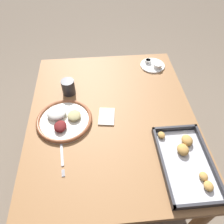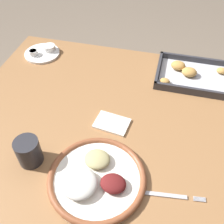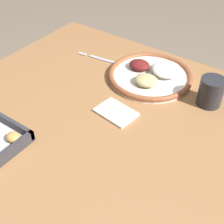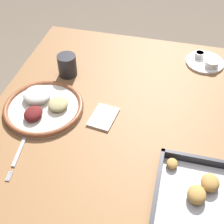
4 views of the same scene
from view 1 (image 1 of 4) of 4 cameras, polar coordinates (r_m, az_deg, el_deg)
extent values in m
plane|color=#7A6B59|center=(1.86, -0.02, -16.33)|extent=(8.00, 8.00, 0.00)
cube|color=olive|center=(1.22, -0.03, -1.13)|extent=(1.12, 0.91, 0.03)
cylinder|color=olive|center=(1.88, -13.89, 2.24)|extent=(0.06, 0.06, 0.74)
cylinder|color=olive|center=(1.91, 10.86, 3.83)|extent=(0.06, 0.06, 0.74)
cylinder|color=white|center=(1.20, -12.32, -2.22)|extent=(0.30, 0.30, 0.01)
torus|color=brown|center=(1.20, -12.36, -2.03)|extent=(0.30, 0.30, 0.02)
ellipsoid|color=silver|center=(1.22, -14.23, -0.15)|extent=(0.11, 0.11, 0.04)
ellipsoid|color=maroon|center=(1.16, -13.36, -3.66)|extent=(0.08, 0.06, 0.03)
ellipsoid|color=tan|center=(1.19, -9.85, -0.91)|extent=(0.08, 0.07, 0.03)
cube|color=#B2B2B7|center=(1.10, -13.02, -9.68)|extent=(0.17, 0.03, 0.00)
cylinder|color=#B2B2B7|center=(1.04, -12.93, -15.34)|extent=(0.04, 0.01, 0.00)
cylinder|color=#B2B2B7|center=(1.04, -12.73, -15.32)|extent=(0.04, 0.01, 0.00)
cylinder|color=#B2B2B7|center=(1.04, -12.53, -15.29)|extent=(0.04, 0.01, 0.00)
cylinder|color=#B2B2B7|center=(1.04, -12.33, -15.27)|extent=(0.04, 0.01, 0.00)
cylinder|color=white|center=(1.56, 10.52, 11.86)|extent=(0.17, 0.17, 0.01)
cylinder|color=silver|center=(1.53, 11.85, 11.77)|extent=(0.06, 0.06, 0.03)
cylinder|color=#B22819|center=(1.53, 11.91, 12.08)|extent=(0.05, 0.05, 0.01)
cylinder|color=silver|center=(1.57, 9.39, 12.97)|extent=(0.04, 0.04, 0.02)
cylinder|color=#593319|center=(1.56, 9.43, 13.23)|extent=(0.03, 0.03, 0.01)
cube|color=#333338|center=(1.09, 18.56, -12.65)|extent=(0.40, 0.23, 0.01)
cube|color=silver|center=(1.09, 18.61, -12.55)|extent=(0.37, 0.21, 0.00)
cube|color=#333338|center=(1.04, 13.01, -13.02)|extent=(0.40, 0.01, 0.03)
cube|color=#333338|center=(1.12, 24.11, -11.33)|extent=(0.40, 0.01, 0.03)
cube|color=#333338|center=(1.17, 15.98, -4.11)|extent=(0.01, 0.23, 0.03)
cube|color=#333338|center=(1.01, 22.27, -21.57)|extent=(0.01, 0.23, 0.03)
ellipsoid|color=#C18E47|center=(1.05, 23.93, -17.28)|extent=(0.05, 0.04, 0.03)
ellipsoid|color=#C18E47|center=(1.10, 18.04, -9.31)|extent=(0.06, 0.05, 0.04)
ellipsoid|color=#C18E47|center=(1.13, 12.78, -5.90)|extent=(0.04, 0.04, 0.02)
ellipsoid|color=#C18E47|center=(1.14, 19.02, -6.99)|extent=(0.06, 0.05, 0.03)
ellipsoid|color=#C18E47|center=(1.07, 22.81, -15.22)|extent=(0.04, 0.04, 0.02)
cylinder|color=#28282D|center=(1.33, -11.34, 6.41)|extent=(0.08, 0.08, 0.09)
cube|color=silver|center=(1.20, -1.42, -1.18)|extent=(0.13, 0.10, 0.01)
camera|label=2|loc=(0.86, -49.64, 20.03)|focal=42.00mm
camera|label=3|loc=(1.38, 27.16, 32.27)|focal=50.00mm
camera|label=4|loc=(0.28, 69.83, -7.50)|focal=50.00mm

